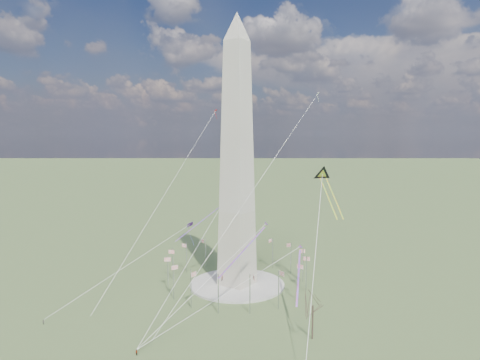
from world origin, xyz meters
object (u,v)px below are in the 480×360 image
Objects in this scene: washington_monument at (237,160)px; tree_near at (313,303)px; kite_delta_black at (323,177)px; person_west at (44,322)px.

washington_monument reaches higher than tree_near.
washington_monument is 5.85× the size of kite_delta_black.
tree_near is (42.33, -22.28, -37.45)m from washington_monument.
kite_delta_black reaches higher than tree_near.
washington_monument reaches higher than kite_delta_black.
tree_near reaches higher than person_west.
washington_monument is at bearing -79.50° from person_west.
person_west is at bearing -150.99° from tree_near.
washington_monument is at bearing -21.20° from kite_delta_black.
person_west is (-28.04, -61.30, -47.17)m from washington_monument.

